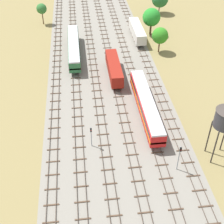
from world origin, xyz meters
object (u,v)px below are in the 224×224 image
at_px(freight_boxcar_right_midfar, 137,31).
at_px(signal_post_near, 91,134).
at_px(passenger_coach_left_mid, 74,47).
at_px(passenger_coach_centre_right_nearest, 146,104).
at_px(freight_boxcar_centre_near, 114,68).
at_px(signal_post_nearest, 179,155).

distance_m(freight_boxcar_right_midfar, signal_post_near, 46.80).
bearing_deg(passenger_coach_left_mid, passenger_coach_centre_right_nearest, -62.81).
bearing_deg(passenger_coach_left_mid, freight_boxcar_centre_near, -51.62).
height_order(freight_boxcar_centre_near, passenger_coach_left_mid, passenger_coach_left_mid).
bearing_deg(freight_boxcar_right_midfar, freight_boxcar_centre_near, -114.83).
relative_size(passenger_coach_centre_right_nearest, passenger_coach_left_mid, 1.00).
bearing_deg(signal_post_near, freight_boxcar_centre_near, 73.36).
xyz_separation_m(passenger_coach_left_mid, signal_post_nearest, (16.41, -42.80, 0.83)).
bearing_deg(freight_boxcar_right_midfar, passenger_coach_left_mid, -155.83).
bearing_deg(signal_post_nearest, passenger_coach_left_mid, 110.98).
relative_size(freight_boxcar_centre_near, passenger_coach_left_mid, 0.64).
bearing_deg(signal_post_near, signal_post_nearest, -27.73).
relative_size(freight_boxcar_right_midfar, signal_post_nearest, 2.58).
bearing_deg(freight_boxcar_centre_near, passenger_coach_left_mid, 128.38).
distance_m(freight_boxcar_centre_near, signal_post_near, 24.59).
distance_m(passenger_coach_left_mid, signal_post_near, 35.48).
relative_size(passenger_coach_centre_right_nearest, freight_boxcar_right_midfar, 1.57).
height_order(passenger_coach_centre_right_nearest, passenger_coach_left_mid, same).
xyz_separation_m(signal_post_nearest, signal_post_near, (-14.07, 7.39, -0.53)).
distance_m(passenger_coach_left_mid, signal_post_nearest, 45.84).
bearing_deg(signal_post_nearest, passenger_coach_centre_right_nearest, 98.65).
bearing_deg(passenger_coach_centre_right_nearest, signal_post_near, -145.63).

